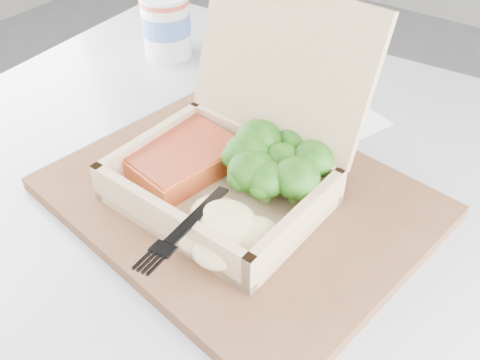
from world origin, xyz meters
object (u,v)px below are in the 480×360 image
Objects in this scene: serving_tray at (238,198)px; paper_cup at (166,24)px; cafe_table at (224,329)px; takeout_container at (240,149)px.

paper_cup reaches higher than serving_tray.
paper_cup is (-0.29, 0.24, 0.25)m from cafe_table.
paper_cup reaches higher than cafe_table.
cafe_table is 0.21m from serving_tray.
cafe_table is 10.11× the size of paper_cup.
takeout_container reaches higher than paper_cup.
serving_tray is (0.00, 0.03, 0.21)m from cafe_table.
serving_tray is 0.06m from takeout_container.
takeout_container is (-0.01, 0.04, 0.26)m from cafe_table.
cafe_table is at bearing -79.91° from takeout_container.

